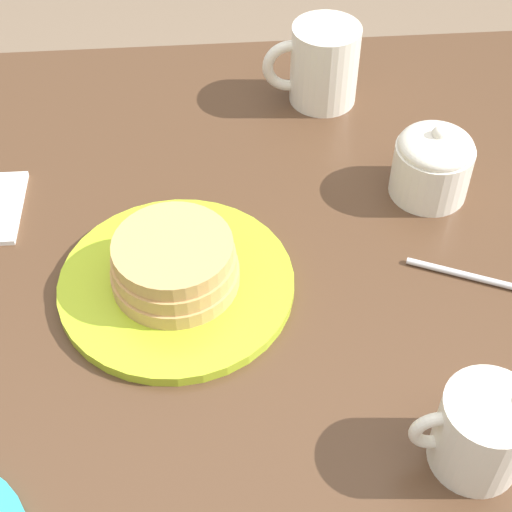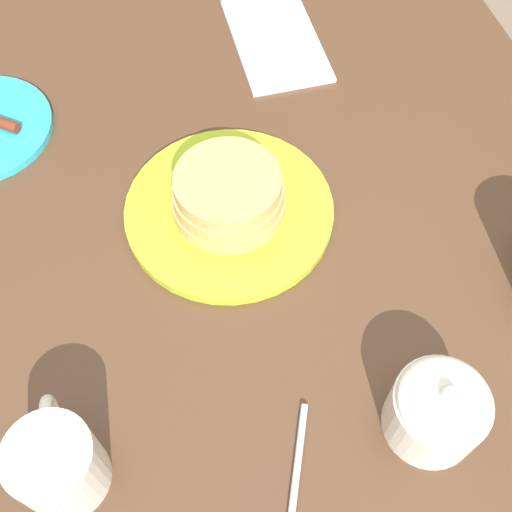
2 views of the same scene
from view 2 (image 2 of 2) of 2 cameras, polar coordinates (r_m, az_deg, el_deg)
ground_plane at (r=1.43m, az=-0.01°, el=-14.03°), size 8.00×8.00×0.00m
dining_table at (r=0.85m, az=-0.01°, el=-0.82°), size 1.37×0.83×0.77m
pancake_plate at (r=0.71m, az=-2.39°, el=4.67°), size 0.24×0.24×0.06m
creamer_pitcher at (r=0.60m, az=-17.23°, el=-17.42°), size 0.11×0.08×0.09m
sugar_bowl at (r=0.61m, az=15.86°, el=-12.97°), size 0.09×0.09×0.09m
napkin at (r=0.93m, az=1.77°, el=18.66°), size 0.19×0.11×0.01m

